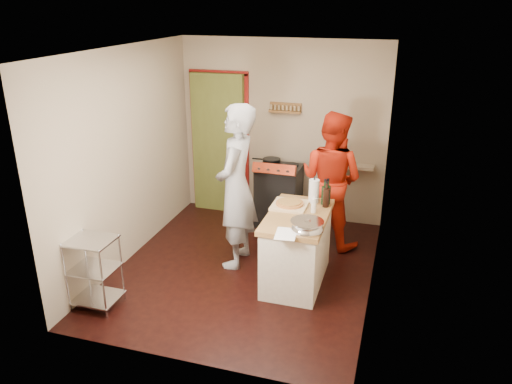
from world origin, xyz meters
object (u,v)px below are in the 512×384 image
at_px(island, 297,246).
at_px(person_red, 331,180).
at_px(person_stripe, 236,187).
at_px(stove, 279,194).
at_px(wire_shelving, 94,269).

relative_size(island, person_red, 0.69).
height_order(island, person_stripe, person_stripe).
distance_m(stove, person_stripe, 1.41).
relative_size(stove, wire_shelving, 1.26).
bearing_deg(island, wire_shelving, -150.12).
distance_m(island, person_stripe, 1.00).
xyz_separation_m(stove, person_stripe, (-0.20, -1.29, 0.55)).
distance_m(wire_shelving, person_red, 3.11).
bearing_deg(wire_shelving, person_stripe, 49.86).
xyz_separation_m(stove, island, (0.61, -1.51, 0.00)).
bearing_deg(wire_shelving, island, 29.88).
relative_size(island, person_stripe, 0.62).
bearing_deg(wire_shelving, stove, 63.15).
height_order(wire_shelving, island, island).
xyz_separation_m(stove, person_red, (0.80, -0.40, 0.45)).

